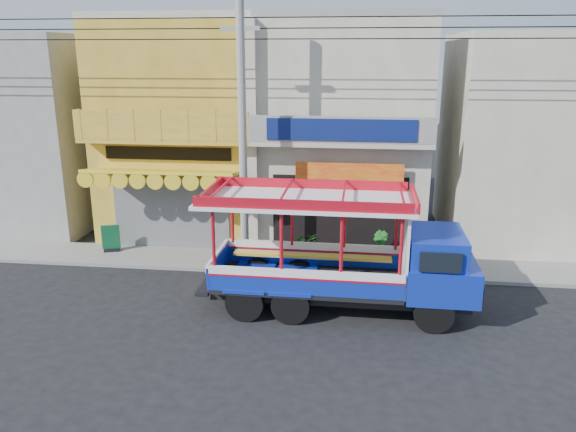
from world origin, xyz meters
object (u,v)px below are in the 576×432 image
(potted_plant_b, at_px, (381,247))
(potted_plant_a, at_px, (305,245))
(songthaew_truck, at_px, (359,255))
(potted_plant_c, at_px, (446,254))
(utility_pole, at_px, (247,117))
(green_sign, at_px, (111,240))

(potted_plant_b, bearing_deg, potted_plant_a, 40.32)
(songthaew_truck, height_order, potted_plant_c, songthaew_truck)
(songthaew_truck, bearing_deg, utility_pole, 143.22)
(potted_plant_a, bearing_deg, potted_plant_c, -42.08)
(potted_plant_c, bearing_deg, songthaew_truck, -9.95)
(potted_plant_a, relative_size, potted_plant_b, 0.81)
(potted_plant_c, bearing_deg, green_sign, -59.91)
(potted_plant_a, bearing_deg, green_sign, 148.06)
(potted_plant_c, bearing_deg, utility_pole, -53.07)
(green_sign, bearing_deg, potted_plant_c, -2.16)
(songthaew_truck, distance_m, potted_plant_b, 3.79)
(utility_pole, distance_m, green_sign, 6.93)
(green_sign, bearing_deg, songthaew_truck, -22.39)
(songthaew_truck, xyz_separation_m, potted_plant_b, (0.77, 3.58, -1.00))
(utility_pole, xyz_separation_m, songthaew_truck, (3.51, -2.62, -3.37))
(green_sign, xyz_separation_m, potted_plant_b, (9.46, -0.00, 0.14))
(songthaew_truck, height_order, potted_plant_b, songthaew_truck)
(green_sign, height_order, potted_plant_c, potted_plant_c)
(potted_plant_b, bearing_deg, potted_plant_c, -146.07)
(potted_plant_b, bearing_deg, songthaew_truck, 123.45)
(utility_pole, bearing_deg, songthaew_truck, -36.78)
(songthaew_truck, relative_size, green_sign, 7.75)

